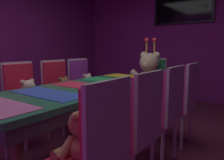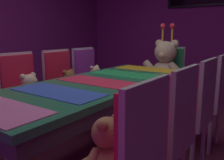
{
  "view_description": "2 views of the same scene",
  "coord_description": "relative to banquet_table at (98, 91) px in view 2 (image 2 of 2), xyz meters",
  "views": [
    {
      "loc": [
        1.62,
        -1.74,
        1.16
      ],
      "look_at": [
        0.23,
        0.18,
        0.81
      ],
      "focal_mm": 35.04,
      "sensor_mm": 36.0,
      "label": 1
    },
    {
      "loc": [
        1.39,
        -1.72,
        1.19
      ],
      "look_at": [
        -0.05,
        0.3,
        0.7
      ],
      "focal_mm": 38.82,
      "sensor_mm": 36.0,
      "label": 2
    }
  ],
  "objects": [
    {
      "name": "ground_plane",
      "position": [
        0.0,
        0.0,
        -0.65
      ],
      "size": [
        7.9,
        7.9,
        0.0
      ],
      "primitive_type": "plane",
      "color": "#591E33"
    },
    {
      "name": "wall_back",
      "position": [
        0.0,
        3.2,
        0.75
      ],
      "size": [
        5.2,
        0.12,
        2.8
      ],
      "primitive_type": "cube",
      "color": "#721E72",
      "rests_on": "ground_plane"
    },
    {
      "name": "banquet_table",
      "position": [
        0.0,
        0.0,
        0.0
      ],
      "size": [
        0.9,
        2.33,
        0.75
      ],
      "color": "#26724C",
      "rests_on": "ground_plane"
    },
    {
      "name": "chair_left_1",
      "position": [
        -0.83,
        -0.25,
        -0.06
      ],
      "size": [
        0.42,
        0.41,
        0.98
      ],
      "color": "red",
      "rests_on": "ground_plane"
    },
    {
      "name": "teddy_left_1",
      "position": [
        -0.69,
        -0.25,
        -0.06
      ],
      "size": [
        0.27,
        0.35,
        0.33
      ],
      "color": "beige",
      "rests_on": "chair_left_1"
    },
    {
      "name": "chair_left_2",
      "position": [
        -0.81,
        0.29,
        -0.06
      ],
      "size": [
        0.42,
        0.41,
        0.98
      ],
      "color": "red",
      "rests_on": "ground_plane"
    },
    {
      "name": "teddy_left_2",
      "position": [
        -0.67,
        0.29,
        -0.07
      ],
      "size": [
        0.25,
        0.32,
        0.3
      ],
      "color": "brown",
      "rests_on": "chair_left_2"
    },
    {
      "name": "chair_left_3",
      "position": [
        -0.82,
        0.79,
        -0.06
      ],
      "size": [
        0.42,
        0.41,
        0.98
      ],
      "color": "purple",
      "rests_on": "ground_plane"
    },
    {
      "name": "teddy_left_3",
      "position": [
        -0.67,
        0.79,
        -0.07
      ],
      "size": [
        0.24,
        0.31,
        0.29
      ],
      "color": "beige",
      "rests_on": "chair_left_3"
    },
    {
      "name": "chair_right_0",
      "position": [
        0.84,
        -0.8,
        -0.06
      ],
      "size": [
        0.42,
        0.41,
        0.98
      ],
      "rotation": [
        0.0,
        0.0,
        3.14
      ],
      "color": "red",
      "rests_on": "ground_plane"
    },
    {
      "name": "teddy_right_0",
      "position": [
        0.7,
        -0.8,
        -0.06
      ],
      "size": [
        0.27,
        0.34,
        0.32
      ],
      "rotation": [
        0.0,
        0.0,
        3.14
      ],
      "color": "#9E7247",
      "rests_on": "chair_right_0"
    },
    {
      "name": "chair_right_1",
      "position": [
        0.84,
        -0.3,
        -0.06
      ],
      "size": [
        0.42,
        0.41,
        0.98
      ],
      "rotation": [
        0.0,
        0.0,
        3.14
      ],
      "color": "#CC338C",
      "rests_on": "ground_plane"
    },
    {
      "name": "teddy_right_1",
      "position": [
        0.7,
        -0.3,
        -0.06
      ],
      "size": [
        0.26,
        0.33,
        0.31
      ],
      "rotation": [
        0.0,
        0.0,
        3.14
      ],
      "color": "olive",
      "rests_on": "chair_right_1"
    },
    {
      "name": "chair_right_2",
      "position": [
        0.84,
        0.26,
        -0.06
      ],
      "size": [
        0.42,
        0.41,
        0.98
      ],
      "rotation": [
        0.0,
        0.0,
        3.14
      ],
      "color": "#CC338C",
      "rests_on": "ground_plane"
    },
    {
      "name": "chair_right_3",
      "position": [
        0.85,
        0.79,
        -0.06
      ],
      "size": [
        0.42,
        0.41,
        0.98
      ],
      "rotation": [
        0.0,
        0.0,
        3.14
      ],
      "color": "#CC338C",
      "rests_on": "ground_plane"
    },
    {
      "name": "teddy_right_3",
      "position": [
        0.7,
        0.79,
        -0.08
      ],
      "size": [
        0.22,
        0.28,
        0.27
      ],
      "rotation": [
        0.0,
        0.0,
        3.14
      ],
      "color": "#9E7247",
      "rests_on": "chair_right_3"
    },
    {
      "name": "throne_chair",
      "position": [
        0.0,
        1.71,
        -0.06
      ],
      "size": [
        0.41,
        0.42,
        0.98
      ],
      "rotation": [
        0.0,
        0.0,
        -1.57
      ],
      "color": "#268C4C",
      "rests_on": "ground_plane"
    },
    {
      "name": "king_teddy_bear",
      "position": [
        0.0,
        1.54,
        0.08
      ],
      "size": [
        0.67,
        0.52,
        0.86
      ],
      "rotation": [
        0.0,
        0.0,
        -1.57
      ],
      "color": "beige",
      "rests_on": "throne_chair"
    }
  ]
}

